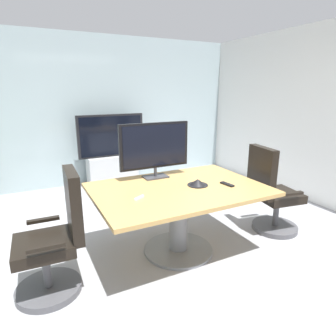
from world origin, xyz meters
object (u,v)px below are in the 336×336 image
at_px(tv_monitor, 155,147).
at_px(office_chair_left, 56,243).
at_px(office_chair_right, 271,197).
at_px(remote_control, 227,184).
at_px(conference_table, 179,204).
at_px(conference_phone, 198,183).
at_px(wall_display_unit, 112,162).

bearing_deg(tv_monitor, office_chair_left, -156.09).
bearing_deg(office_chair_right, remote_control, 104.25).
height_order(office_chair_right, tv_monitor, tv_monitor).
relative_size(conference_table, office_chair_right, 1.62).
height_order(office_chair_right, conference_phone, office_chair_right).
distance_m(conference_table, conference_phone, 0.31).
bearing_deg(wall_display_unit, office_chair_left, -115.64).
xyz_separation_m(office_chair_right, conference_phone, (-1.04, 0.07, 0.32)).
xyz_separation_m(office_chair_left, remote_control, (1.76, -0.09, 0.30)).
relative_size(conference_table, tv_monitor, 2.11).
bearing_deg(wall_display_unit, conference_phone, -85.81).
xyz_separation_m(conference_table, wall_display_unit, (0.02, 2.58, -0.11)).
xyz_separation_m(conference_table, conference_phone, (0.21, -0.03, 0.22)).
bearing_deg(remote_control, office_chair_left, 169.45).
bearing_deg(tv_monitor, conference_phone, -59.12).
distance_m(office_chair_left, office_chair_right, 2.51).
height_order(conference_table, tv_monitor, tv_monitor).
height_order(conference_table, wall_display_unit, wall_display_unit).
bearing_deg(office_chair_right, conference_table, 94.54).
bearing_deg(remote_control, wall_display_unit, 92.16).
relative_size(conference_table, remote_control, 10.41).
xyz_separation_m(conference_phone, remote_control, (0.29, -0.14, -0.02)).
bearing_deg(tv_monitor, wall_display_unit, 87.50).
distance_m(office_chair_right, conference_phone, 1.09).
distance_m(office_chair_left, remote_control, 1.78).
relative_size(office_chair_right, wall_display_unit, 0.83).
xyz_separation_m(conference_table, office_chair_left, (-1.25, -0.08, -0.10)).
bearing_deg(conference_table, office_chair_left, -176.29).
bearing_deg(wall_display_unit, remote_control, -80.11).
relative_size(wall_display_unit, remote_control, 7.71).
height_order(tv_monitor, remote_control, tv_monitor).
relative_size(office_chair_left, conference_phone, 4.95).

